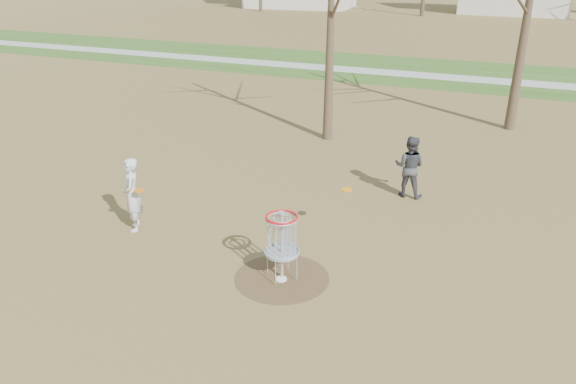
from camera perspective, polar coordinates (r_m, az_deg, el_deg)
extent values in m
plane|color=brown|center=(10.76, -0.61, -8.73)|extent=(160.00, 160.00, 0.00)
cube|color=#2D5119|center=(30.14, 15.60, 11.56)|extent=(160.00, 8.00, 0.01)
cube|color=#9E9E99|center=(29.17, 15.32, 11.24)|extent=(160.00, 1.50, 0.01)
cylinder|color=#47331E|center=(10.76, -0.61, -8.71)|extent=(1.80, 1.80, 0.01)
imported|color=silver|center=(12.65, -15.58, -0.28)|extent=(0.67, 0.72, 1.66)
imported|color=#3A3B40|center=(14.25, 12.24, 2.54)|extent=(0.77, 0.61, 1.57)
cylinder|color=white|center=(10.69, -0.72, -8.83)|extent=(0.22, 0.22, 0.02)
cylinder|color=orange|center=(11.68, 6.01, 0.25)|extent=(0.22, 0.22, 0.06)
cylinder|color=orange|center=(12.26, -14.89, 0.16)|extent=(0.22, 0.22, 0.02)
cylinder|color=#9EA3AD|center=(10.42, -0.63, -5.59)|extent=(0.05, 0.05, 1.35)
cylinder|color=#9EA3AD|center=(10.48, -0.63, -6.18)|extent=(0.64, 0.64, 0.04)
torus|color=#9EA3AD|center=(10.15, -0.64, -2.74)|extent=(0.60, 0.60, 0.04)
torus|color=red|center=(10.14, -0.64, -2.57)|extent=(0.60, 0.60, 0.04)
cone|color=#382B1E|center=(17.89, 4.36, 16.95)|extent=(0.32, 0.32, 7.50)
cone|color=#382B1E|center=(20.43, 23.34, 17.43)|extent=(0.36, 0.36, 8.50)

